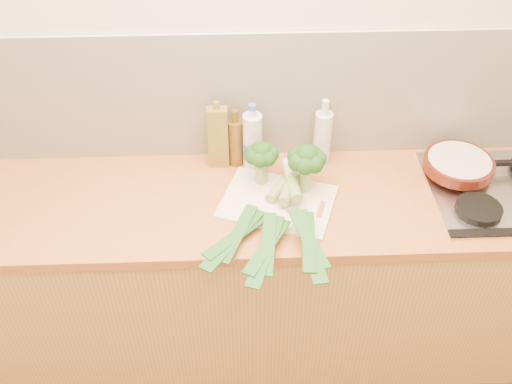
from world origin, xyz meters
TOP-DOWN VIEW (x-y plane):
  - room_shell at (0.00, 1.49)m, footprint 3.50×3.50m
  - counter at (0.00, 1.20)m, footprint 3.20×0.62m
  - gas_hob at (1.02, 1.20)m, footprint 0.58×0.50m
  - chopping_board at (0.13, 1.17)m, footprint 0.49×0.42m
  - broccoli_left at (0.07, 1.29)m, footprint 0.13×0.13m
  - broccoli_right at (0.24, 1.23)m, footprint 0.15×0.15m
  - leek_front at (0.10, 1.15)m, footprint 0.41×0.58m
  - leek_mid at (0.15, 1.12)m, footprint 0.26×0.67m
  - leek_back at (0.20, 1.09)m, footprint 0.12×0.62m
  - skillet at (0.86, 1.30)m, footprint 0.40×0.27m
  - oil_tin at (-0.09, 1.42)m, footprint 0.08×0.05m
  - glass_bottle at (0.32, 1.42)m, footprint 0.07×0.07m
  - amber_bottle at (-0.02, 1.43)m, footprint 0.06×0.06m
  - water_bottle at (0.04, 1.40)m, footprint 0.08×0.08m

SIDE VIEW (x-z plane):
  - counter at x=0.00m, z-range 0.00..0.90m
  - chopping_board at x=0.13m, z-range 0.90..0.91m
  - gas_hob at x=1.02m, z-range 0.89..0.93m
  - leek_front at x=0.10m, z-range 0.91..0.96m
  - leek_mid at x=0.15m, z-range 0.93..0.97m
  - skillet at x=0.86m, z-range 0.94..0.99m
  - leek_back at x=0.20m, z-range 0.95..0.99m
  - amber_bottle at x=-0.02m, z-range 0.88..1.13m
  - water_bottle at x=0.04m, z-range 0.88..1.16m
  - glass_bottle at x=0.32m, z-range 0.88..1.17m
  - oil_tin at x=-0.09m, z-range 0.89..1.19m
  - broccoli_left at x=0.07m, z-range 0.95..1.13m
  - broccoli_right at x=0.24m, z-range 0.95..1.16m
  - room_shell at x=0.00m, z-range -0.58..2.92m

